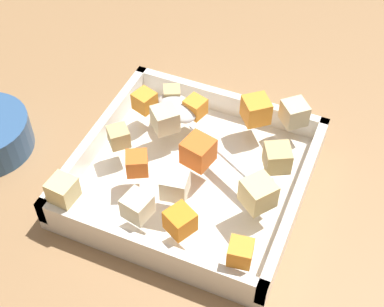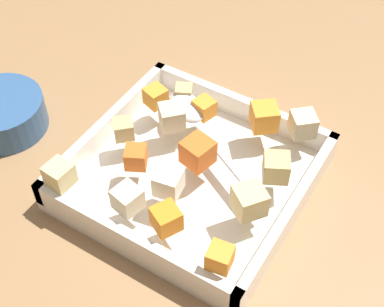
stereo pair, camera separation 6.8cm
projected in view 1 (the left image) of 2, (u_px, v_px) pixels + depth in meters
ground_plane at (197, 197)px, 0.71m from camera, size 4.00×4.00×0.00m
baking_dish at (192, 176)px, 0.72m from camera, size 0.29×0.28×0.05m
carrot_chunk_corner_ne at (256, 110)px, 0.73m from camera, size 0.05×0.05×0.03m
carrot_chunk_corner_sw at (198, 151)px, 0.68m from camera, size 0.04×0.04×0.03m
carrot_chunk_mid_right at (195, 107)px, 0.74m from camera, size 0.03×0.03×0.02m
carrot_chunk_front_center at (145, 101)px, 0.74m from camera, size 0.03×0.03×0.03m
carrot_chunk_corner_se at (180, 221)px, 0.61m from camera, size 0.04×0.04×0.03m
carrot_chunk_near_right at (137, 163)px, 0.67m from camera, size 0.04×0.04×0.03m
carrot_chunk_heap_side at (240, 252)px, 0.59m from camera, size 0.03×0.03×0.03m
potato_chunk_far_right at (172, 95)px, 0.76m from camera, size 0.03×0.03×0.02m
potato_chunk_heap_top at (63, 190)px, 0.64m from camera, size 0.03×0.03×0.03m
potato_chunk_near_left at (277, 158)px, 0.67m from camera, size 0.04×0.04×0.03m
potato_chunk_back_center at (119, 137)px, 0.70m from camera, size 0.04×0.04×0.03m
potato_chunk_under_handle at (137, 206)px, 0.63m from camera, size 0.03×0.03×0.03m
potato_chunk_corner_nw at (294, 113)px, 0.73m from camera, size 0.04×0.04×0.03m
potato_chunk_far_left at (258, 193)px, 0.63m from camera, size 0.05×0.05×0.03m
potato_chunk_near_spoon at (165, 119)px, 0.72m from camera, size 0.04×0.04×0.03m
parsnip_chunk_mid_left at (175, 185)px, 0.65m from camera, size 0.03×0.03×0.03m
serving_spoon at (183, 114)px, 0.73m from camera, size 0.20×0.13×0.02m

